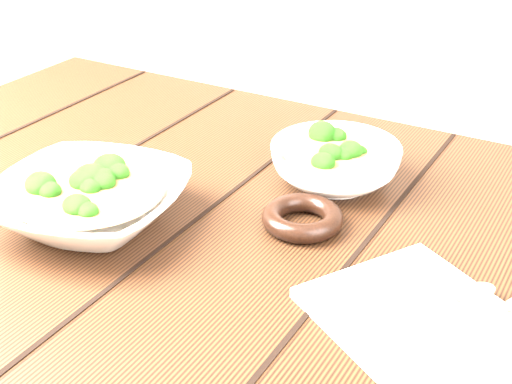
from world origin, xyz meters
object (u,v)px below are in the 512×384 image
object	(u,v)px
soup_bowl_back	(335,163)
trivet	(302,218)
table	(220,296)
napkin	(424,323)
soup_bowl_front	(90,201)

from	to	relation	value
soup_bowl_back	trivet	world-z (taller)	soup_bowl_back
table	napkin	size ratio (longest dim) A/B	5.67
soup_bowl_front	trivet	size ratio (longest dim) A/B	2.70
soup_bowl_front	trivet	bearing A→B (deg)	27.79
soup_bowl_front	napkin	xyz separation A→B (m)	(0.41, 0.01, -0.02)
table	trivet	distance (m)	0.17
trivet	napkin	bearing A→B (deg)	-30.91
table	soup_bowl_front	xyz separation A→B (m)	(-0.13, -0.09, 0.15)
trivet	napkin	distance (m)	0.22
trivet	table	bearing A→B (deg)	-161.50
napkin	soup_bowl_back	bearing A→B (deg)	161.04
soup_bowl_front	napkin	bearing A→B (deg)	0.93
table	soup_bowl_front	world-z (taller)	soup_bowl_front
table	soup_bowl_front	distance (m)	0.21
soup_bowl_front	napkin	distance (m)	0.41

